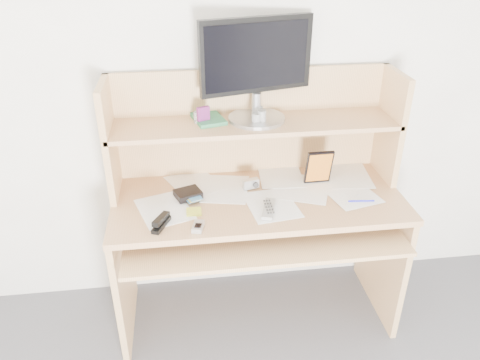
{
  "coord_description": "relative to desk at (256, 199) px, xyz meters",
  "views": [
    {
      "loc": [
        -0.34,
        -0.43,
        1.91
      ],
      "look_at": [
        -0.1,
        1.43,
        0.88
      ],
      "focal_mm": 35.0,
      "sensor_mm": 36.0,
      "label": 1
    }
  ],
  "objects": [
    {
      "name": "back_wall",
      "position": [
        0.0,
        0.24,
        0.56
      ],
      "size": [
        3.6,
        0.04,
        2.5
      ],
      "primitive_type": "cube",
      "color": "white",
      "rests_on": "floor"
    },
    {
      "name": "desk",
      "position": [
        0.0,
        0.0,
        0.0
      ],
      "size": [
        1.4,
        0.7,
        1.3
      ],
      "color": "tan",
      "rests_on": "floor"
    },
    {
      "name": "paper_clutter",
      "position": [
        0.0,
        -0.08,
        0.06
      ],
      "size": [
        1.32,
        0.54,
        0.01
      ],
      "primitive_type": "cube",
      "color": "white",
      "rests_on": "desk"
    },
    {
      "name": "keyboard",
      "position": [
        0.14,
        -0.14,
        -0.03
      ],
      "size": [
        0.47,
        0.19,
        0.03
      ],
      "rotation": [
        0.0,
        0.0,
        0.05
      ],
      "color": "black",
      "rests_on": "desk"
    },
    {
      "name": "tv_remote",
      "position": [
        0.03,
        -0.21,
        0.07
      ],
      "size": [
        0.09,
        0.18,
        0.02
      ],
      "primitive_type": "cube",
      "rotation": [
        0.0,
        0.0,
        -0.29
      ],
      "color": "gray",
      "rests_on": "paper_clutter"
    },
    {
      "name": "flip_phone",
      "position": [
        -0.3,
        -0.31,
        0.07
      ],
      "size": [
        0.06,
        0.09,
        0.02
      ],
      "primitive_type": "cube",
      "rotation": [
        0.0,
        0.0,
        -0.25
      ],
      "color": "#BCBCBF",
      "rests_on": "paper_clutter"
    },
    {
      "name": "stapler",
      "position": [
        -0.46,
        -0.27,
        0.08
      ],
      "size": [
        0.09,
        0.13,
        0.04
      ],
      "primitive_type": "cube",
      "rotation": [
        0.0,
        0.0,
        -0.42
      ],
      "color": "black",
      "rests_on": "paper_clutter"
    },
    {
      "name": "wallet",
      "position": [
        -0.34,
        -0.04,
        0.08
      ],
      "size": [
        0.15,
        0.13,
        0.03
      ],
      "primitive_type": "cube",
      "rotation": [
        0.0,
        0.0,
        0.36
      ],
      "color": "black",
      "rests_on": "paper_clutter"
    },
    {
      "name": "sticky_note_pad",
      "position": [
        -0.32,
        -0.18,
        0.06
      ],
      "size": [
        0.07,
        0.07,
        0.01
      ],
      "primitive_type": "cube",
      "rotation": [
        0.0,
        0.0,
        -0.01
      ],
      "color": "#FAFF43",
      "rests_on": "desk"
    },
    {
      "name": "digital_camera",
      "position": [
        -0.02,
        0.0,
        0.09
      ],
      "size": [
        0.08,
        0.05,
        0.05
      ],
      "primitive_type": "cube",
      "rotation": [
        0.0,
        0.0,
        0.24
      ],
      "color": "#ABABAD",
      "rests_on": "paper_clutter"
    },
    {
      "name": "game_case",
      "position": [
        0.32,
        0.0,
        0.15
      ],
      "size": [
        0.13,
        0.02,
        0.19
      ],
      "primitive_type": "cube",
      "rotation": [
        0.0,
        0.0,
        0.03
      ],
      "color": "black",
      "rests_on": "paper_clutter"
    },
    {
      "name": "blue_pen",
      "position": [
        0.48,
        -0.19,
        0.07
      ],
      "size": [
        0.12,
        0.02,
        0.01
      ],
      "primitive_type": "cylinder",
      "rotation": [
        1.57,
        0.0,
        1.47
      ],
      "color": "#191BC2",
      "rests_on": "paper_clutter"
    },
    {
      "name": "card_box",
      "position": [
        -0.24,
        0.08,
        0.43
      ],
      "size": [
        0.06,
        0.04,
        0.08
      ],
      "primitive_type": "cube",
      "rotation": [
        0.0,
        0.0,
        0.39
      ],
      "color": "maroon",
      "rests_on": "desk"
    },
    {
      "name": "shelf_book",
      "position": [
        -0.22,
        0.11,
        0.4
      ],
      "size": [
        0.17,
        0.21,
        0.02
      ],
      "primitive_type": "cube",
      "rotation": [
        0.0,
        0.0,
        0.25
      ],
      "color": "#348253",
      "rests_on": "desk"
    },
    {
      "name": "chip_stack_a",
      "position": [
        -0.27,
        0.09,
        0.41
      ],
      "size": [
        0.05,
        0.05,
        0.05
      ],
      "primitive_type": "cylinder",
      "rotation": [
        0.0,
        0.0,
        0.42
      ],
      "color": "black",
      "rests_on": "desk"
    },
    {
      "name": "chip_stack_b",
      "position": [
        0.02,
        0.09,
        0.42
      ],
      "size": [
        0.05,
        0.05,
        0.07
      ],
      "primitive_type": "cylinder",
      "rotation": [
        0.0,
        0.0,
        -0.12
      ],
      "color": "silver",
      "rests_on": "desk"
    },
    {
      "name": "chip_stack_c",
      "position": [
        0.0,
        0.03,
        0.41
      ],
      "size": [
        0.06,
        0.06,
        0.06
      ],
      "primitive_type": "cylinder",
      "rotation": [
        0.0,
        0.0,
        0.35
      ],
      "color": "black",
      "rests_on": "desk"
    },
    {
      "name": "chip_stack_d",
      "position": [
        0.03,
        0.03,
        0.42
      ],
      "size": [
        0.04,
        0.04,
        0.07
      ],
      "primitive_type": "cylinder",
      "rotation": [
        0.0,
        0.0,
        -0.0
      ],
      "color": "white",
      "rests_on": "desk"
    },
    {
      "name": "monitor",
      "position": [
        0.01,
        0.12,
        0.64
      ],
      "size": [
        0.54,
        0.27,
        0.47
      ],
      "rotation": [
        0.0,
        0.0,
        0.25
      ],
      "color": "#A8A8AD",
      "rests_on": "desk"
    }
  ]
}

